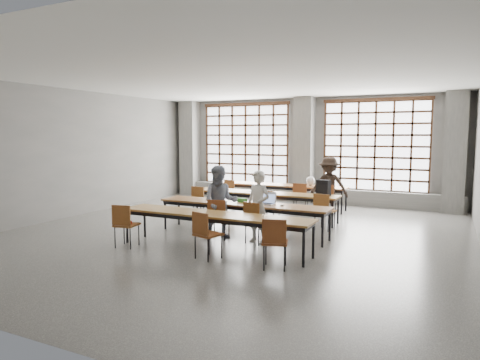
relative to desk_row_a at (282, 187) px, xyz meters
name	(u,v)px	position (x,y,z in m)	size (l,w,h in m)	color
floor	(234,234)	(0.26, -3.81, -0.66)	(11.00, 11.00, 0.00)	#4D4D4B
ceiling	(233,78)	(0.26, -3.81, 2.84)	(11.00, 11.00, 0.00)	silver
wall_back	(307,150)	(0.26, 1.69, 1.09)	(10.00, 10.00, 0.00)	#5A5A58
wall_front	(6,181)	(0.26, -9.31, 1.09)	(10.00, 10.00, 0.00)	#5A5A58
wall_left	(71,153)	(-4.74, -3.81, 1.09)	(11.00, 11.00, 0.00)	#5A5A58
column_left	(190,148)	(-4.24, 1.41, 1.09)	(0.60, 0.55, 3.50)	#585956
column_mid	(304,150)	(0.26, 1.41, 1.09)	(0.60, 0.55, 3.50)	#585956
column_right	(455,153)	(4.76, 1.41, 1.09)	(0.60, 0.55, 3.50)	#585956
window_left	(246,145)	(-1.99, 1.61, 1.24)	(3.32, 0.12, 3.00)	white
window_right	(375,146)	(2.51, 1.61, 1.24)	(3.32, 0.12, 3.00)	white
sill_ledge	(304,194)	(0.26, 1.49, -0.41)	(9.80, 0.35, 0.50)	#585956
desk_row_a	(282,187)	(0.00, 0.00, 0.00)	(4.00, 0.70, 0.73)	brown
desk_row_b	(264,195)	(0.21, -1.90, 0.00)	(4.00, 0.70, 0.73)	brown
desk_row_c	(243,206)	(0.47, -3.77, 0.00)	(4.00, 0.70, 0.73)	brown
desk_row_d	(214,217)	(0.52, -5.20, 0.00)	(4.00, 0.70, 0.73)	brown
chair_back_left	(232,190)	(-1.42, -0.63, -0.13)	(0.50, 0.51, 0.88)	brown
chair_back_mid	(300,195)	(0.81, -0.63, -0.13)	(0.47, 0.47, 0.88)	brown
chair_back_right	(328,197)	(1.60, -0.63, -0.13)	(0.42, 0.43, 0.88)	brown
chair_mid_left	(200,199)	(-1.40, -2.53, -0.13)	(0.45, 0.46, 0.88)	brown
chair_mid_centre	(269,204)	(0.60, -2.53, -0.13)	(0.45, 0.45, 0.88)	brown
chair_mid_right	(323,208)	(1.99, -2.53, -0.13)	(0.49, 0.50, 0.88)	brown
chair_front_left	(218,215)	(0.18, -4.40, -0.13)	(0.49, 0.50, 0.88)	brown
chair_front_right	(255,218)	(1.05, -4.40, -0.13)	(0.51, 0.51, 0.88)	brown
chair_near_left	(125,221)	(-1.16, -5.82, -0.13)	(0.49, 0.49, 0.88)	brown
chair_near_mid	(205,230)	(0.70, -5.82, -0.13)	(0.52, 0.52, 0.88)	brown
chair_near_right	(275,238)	(2.04, -5.82, -0.13)	(0.52, 0.53, 0.88)	brown
student_male	(258,207)	(1.07, -4.27, 0.10)	(0.55, 0.36, 1.52)	silver
student_female	(220,202)	(0.17, -4.27, 0.13)	(0.77, 0.60, 1.59)	#172546
student_back	(329,186)	(1.60, -0.50, 0.16)	(1.06, 0.61, 1.64)	black
laptop_front	(267,201)	(1.02, -3.66, 0.13)	(0.37, 0.31, 0.26)	#B4B4B9
laptop_back	(326,184)	(1.34, 0.11, 0.13)	(0.39, 0.34, 0.26)	silver
mouse	(282,205)	(1.42, -3.79, 0.08)	(0.10, 0.06, 0.04)	white
green_box	(242,200)	(0.42, -3.69, 0.11)	(0.25, 0.09, 0.09)	#317E29
phone	(248,204)	(0.65, -3.87, 0.07)	(0.13, 0.06, 0.01)	black
paper_sheet_b	(253,192)	(-0.09, -1.95, 0.07)	(0.30, 0.21, 0.00)	white
paper_sheet_c	(268,192)	(0.31, -1.90, 0.07)	(0.30, 0.21, 0.00)	white
backpack	(324,188)	(1.81, -1.85, 0.27)	(0.32, 0.20, 0.40)	black
plastic_bag	(311,181)	(0.90, 0.05, 0.21)	(0.26, 0.21, 0.29)	silver
red_pouch	(127,222)	(-1.18, -5.75, -0.16)	(0.20, 0.08, 0.06)	#AF2715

